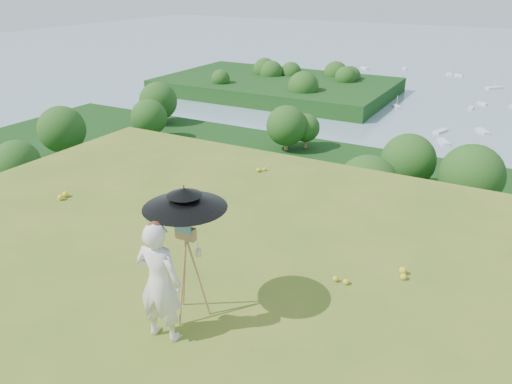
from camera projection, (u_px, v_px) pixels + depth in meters
The scene contains 12 objects.
ground at pixel (158, 273), 9.01m from camera, with size 14.00×14.00×0.00m, color #4D6F1F.
forest_slope at pixel (411, 354), 48.67m from camera, with size 140.00×56.00×22.00m, color black.
shoreline_tier at pixel (461, 242), 83.58m from camera, with size 170.00×28.00×8.00m, color slate.
peninsula at pixel (277, 79), 178.27m from camera, with size 90.00×60.00×12.00m, color black, non-canonical shape.
slope_trees at pixel (431, 227), 43.09m from camera, with size 110.00×50.00×6.00m, color #1B5018, non-canonical shape.
harbor_town at pixel (468, 207), 80.99m from camera, with size 110.00×22.00×5.00m, color silver, non-canonical shape.
moored_boats at pixel (462, 109), 157.25m from camera, with size 140.00×140.00×0.70m, color white, non-canonical shape.
wildflowers at pixel (167, 264), 9.19m from camera, with size 10.00×10.50×0.12m, color yellow, non-canonical shape.
painter at pixel (159, 282), 7.06m from camera, with size 0.69×0.45×1.89m, color silver.
field_easel at pixel (188, 269), 7.57m from camera, with size 0.64×0.64×1.69m, color #A47A44, non-canonical shape.
sun_umbrella at pixel (185, 211), 7.22m from camera, with size 1.24×1.24×0.82m, color black, non-canonical shape.
painter_cap at pixel (154, 226), 6.71m from camera, with size 0.22×0.26×0.10m, color #CA706E, non-canonical shape.
Camera 1 is at (5.26, -5.87, 4.93)m, focal length 35.00 mm.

